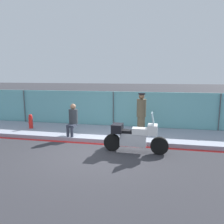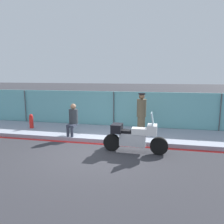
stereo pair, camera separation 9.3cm
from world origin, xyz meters
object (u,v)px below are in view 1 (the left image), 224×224
at_px(motorcycle, 135,136).
at_px(officer_standing, 141,113).
at_px(person_seated_on_curb, 73,118).
at_px(fire_hydrant, 31,121).

bearing_deg(motorcycle, officer_standing, 89.45).
bearing_deg(person_seated_on_curb, officer_standing, 14.81).
relative_size(motorcycle, fire_hydrant, 3.32).
height_order(motorcycle, person_seated_on_curb, person_seated_on_curb).
height_order(person_seated_on_curb, fire_hydrant, person_seated_on_curb).
distance_m(motorcycle, fire_hydrant, 5.51).
bearing_deg(fire_hydrant, officer_standing, 0.94).
height_order(motorcycle, fire_hydrant, motorcycle).
xyz_separation_m(officer_standing, person_seated_on_curb, (-2.84, -0.75, -0.17)).
bearing_deg(officer_standing, fire_hydrant, -179.06).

